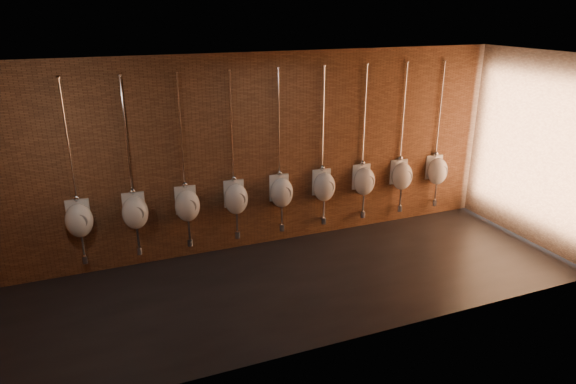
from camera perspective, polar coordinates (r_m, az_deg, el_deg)
name	(u,v)px	position (r m, az deg, el deg)	size (l,w,h in m)	color
ground	(302,282)	(7.71, 1.56, -9.98)	(8.50, 8.50, 0.00)	black
room_shell	(303,151)	(6.93, 1.71, 4.59)	(8.54, 3.04, 3.22)	black
urinal_0	(79,219)	(8.03, -22.20, -2.83)	(0.43, 0.39, 2.72)	white
urinal_1	(135,212)	(8.04, -16.63, -2.11)	(0.43, 0.39, 2.72)	white
urinal_2	(187,205)	(8.14, -11.13, -1.38)	(0.43, 0.39, 2.72)	white
urinal_3	(236,198)	(8.30, -5.81, -0.66)	(0.43, 0.39, 2.72)	white
urinal_4	(281,192)	(8.54, -0.74, 0.03)	(0.43, 0.39, 2.72)	white
urinal_5	(324,186)	(8.83, 4.03, 0.68)	(0.43, 0.39, 2.72)	white
urinal_6	(364,180)	(9.19, 8.45, 1.28)	(0.43, 0.39, 2.72)	white
urinal_7	(402,175)	(9.60, 12.53, 1.83)	(0.43, 0.39, 2.72)	white
urinal_8	(437,170)	(10.05, 16.25, 2.31)	(0.43, 0.39, 2.72)	white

